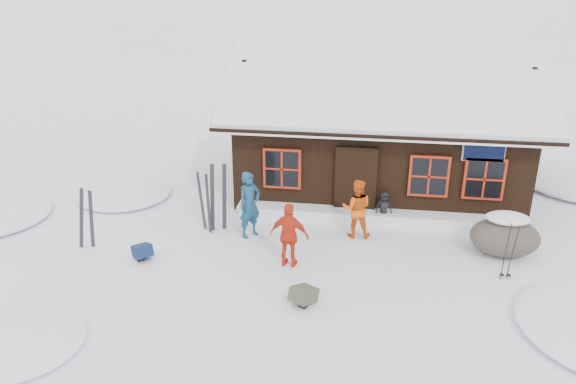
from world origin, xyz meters
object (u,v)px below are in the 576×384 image
at_px(skier_orange_right, 289,235).
at_px(backpack_olive, 304,297).
at_px(ski_pair_left, 86,220).
at_px(ski_poles, 509,253).
at_px(backpack_blue, 143,253).
at_px(skier_teal, 250,205).
at_px(skier_orange_left, 357,208).
at_px(boulder, 505,236).
at_px(skier_crouched, 384,208).

bearing_deg(skier_orange_right, backpack_olive, 117.26).
distance_m(ski_pair_left, ski_poles, 9.88).
bearing_deg(backpack_blue, ski_poles, -38.48).
relative_size(ski_poles, backpack_blue, 2.66).
bearing_deg(skier_teal, skier_orange_left, -40.06).
bearing_deg(ski_pair_left, backpack_olive, -13.75).
relative_size(skier_orange_left, boulder, 0.95).
bearing_deg(ski_pair_left, skier_orange_left, 16.85).
height_order(skier_orange_right, skier_crouched, skier_orange_right).
height_order(skier_orange_left, ski_poles, skier_orange_left).
bearing_deg(ski_poles, boulder, 81.82).
xyz_separation_m(ski_pair_left, ski_poles, (9.88, -0.01, -0.11)).
relative_size(skier_teal, skier_orange_left, 1.13).
relative_size(skier_teal, backpack_olive, 3.20).
bearing_deg(boulder, skier_teal, 179.60).
relative_size(ski_poles, backpack_olive, 2.53).
distance_m(ski_poles, backpack_olive, 4.68).
distance_m(skier_teal, ski_poles, 6.20).
bearing_deg(skier_orange_left, skier_crouched, -132.82).
bearing_deg(boulder, backpack_olive, -148.02).
bearing_deg(skier_crouched, ski_poles, -51.91).
xyz_separation_m(skier_crouched, ski_pair_left, (-7.19, -2.42, 0.30)).
relative_size(skier_orange_left, skier_crouched, 1.68).
height_order(skier_orange_right, ski_poles, skier_orange_right).
bearing_deg(ski_pair_left, skier_teal, 20.52).
relative_size(skier_orange_right, backpack_blue, 3.02).
bearing_deg(skier_crouched, boulder, -33.74).
distance_m(skier_crouched, backpack_blue, 6.33).
distance_m(skier_teal, skier_orange_right, 1.82).
xyz_separation_m(skier_orange_right, ski_pair_left, (-5.01, 0.15, -0.02)).
bearing_deg(skier_orange_right, skier_orange_left, -121.59).
bearing_deg(boulder, skier_crouched, 156.08).
xyz_separation_m(skier_crouched, backpack_blue, (-5.68, -2.77, -0.32)).
xyz_separation_m(skier_teal, skier_crouched, (3.39, 1.22, -0.41)).
bearing_deg(backpack_olive, backpack_blue, -169.74).
relative_size(skier_crouched, backpack_olive, 1.69).
bearing_deg(backpack_blue, skier_orange_left, -19.46).
relative_size(skier_orange_left, backpack_blue, 2.99).
bearing_deg(skier_orange_left, ski_poles, 152.54).
distance_m(skier_orange_left, boulder, 3.60).
height_order(skier_orange_left, skier_orange_right, skier_orange_right).
distance_m(ski_pair_left, backpack_olive, 5.81).
bearing_deg(skier_teal, ski_poles, -59.73).
relative_size(skier_crouched, backpack_blue, 1.78).
bearing_deg(boulder, skier_orange_left, 172.93).
height_order(backpack_blue, backpack_olive, backpack_olive).
relative_size(boulder, ski_pair_left, 1.01).
height_order(skier_teal, skier_orange_left, skier_teal).
relative_size(skier_crouched, ski_poles, 0.67).
relative_size(skier_teal, skier_crouched, 1.89).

